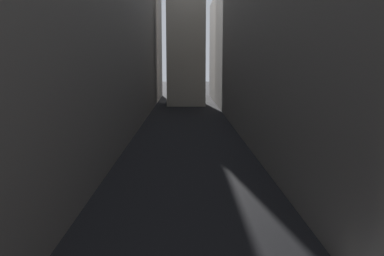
# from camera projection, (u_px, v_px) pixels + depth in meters

# --- Properties ---
(ground_plane) EXTENTS (264.00, 264.00, 0.00)m
(ground_plane) POSITION_uv_depth(u_px,v_px,m) (187.00, 137.00, 42.56)
(ground_plane) COLOR black
(building_block_left) EXTENTS (10.29, 108.00, 22.48)m
(building_block_left) POSITION_uv_depth(u_px,v_px,m) (83.00, 26.00, 42.63)
(building_block_left) COLOR slate
(building_block_left) RESTS_ON ground
(building_block_right) EXTENTS (14.80, 108.00, 20.33)m
(building_block_right) POSITION_uv_depth(u_px,v_px,m) (311.00, 37.00, 43.19)
(building_block_right) COLOR slate
(building_block_right) RESTS_ON ground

